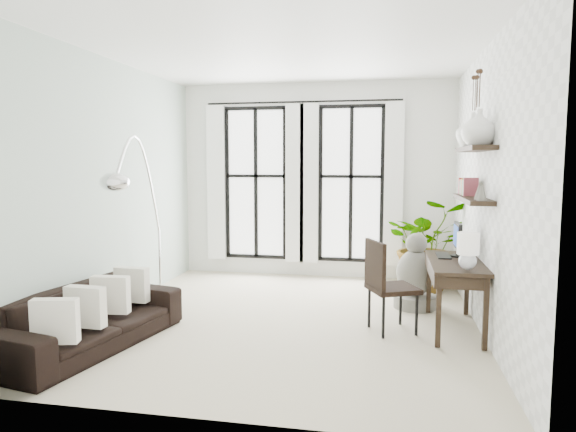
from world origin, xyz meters
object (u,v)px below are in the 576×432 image
(plant, at_px, (428,244))
(desk_chair, at_px, (385,280))
(sofa, at_px, (90,318))
(arc_lamp, at_px, (139,177))
(buddha, at_px, (415,277))
(desk, at_px, (455,267))

(plant, relative_size, desk_chair, 1.32)
(sofa, xyz_separation_m, plant, (3.60, 3.14, 0.38))
(arc_lamp, height_order, buddha, arc_lamp)
(plant, relative_size, desk, 1.01)
(sofa, distance_m, desk_chair, 3.17)
(plant, xyz_separation_m, buddha, (-0.23, -1.02, -0.27))
(desk_chair, distance_m, buddha, 1.15)
(desk_chair, height_order, buddha, desk_chair)
(desk_chair, xyz_separation_m, arc_lamp, (-2.88, -0.11, 1.14))
(plant, distance_m, desk_chair, 2.17)
(arc_lamp, bearing_deg, plant, 32.03)
(plant, distance_m, buddha, 1.08)
(arc_lamp, bearing_deg, buddha, 19.71)
(sofa, distance_m, arc_lamp, 1.72)
(desk, distance_m, buddha, 1.03)
(buddha, bearing_deg, sofa, -147.74)
(sofa, xyz_separation_m, desk, (3.74, 1.23, 0.44))
(desk, bearing_deg, desk_chair, -167.69)
(desk, xyz_separation_m, buddha, (-0.38, 0.90, -0.33))
(desk, bearing_deg, sofa, -161.83)
(desk, height_order, arc_lamp, arc_lamp)
(plant, relative_size, buddha, 1.39)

